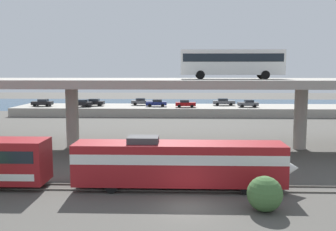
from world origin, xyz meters
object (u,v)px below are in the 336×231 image
(transit_bus_on_overpass, at_px, (232,61))
(parked_car_7, at_px, (224,102))
(parked_car_0, at_px, (93,102))
(parked_car_1, at_px, (185,104))
(parked_car_4, at_px, (42,103))
(parked_car_6, at_px, (248,103))
(train_locomotive, at_px, (189,162))
(parked_car_2, at_px, (81,103))
(parked_car_5, at_px, (157,103))
(parked_car_3, at_px, (141,102))

(transit_bus_on_overpass, xyz_separation_m, parked_car_7, (3.15, 36.38, -7.82))
(parked_car_0, bearing_deg, parked_car_7, -175.96)
(parked_car_1, distance_m, parked_car_4, 29.84)
(parked_car_1, relative_size, parked_car_6, 1.00)
(train_locomotive, xyz_separation_m, parked_car_6, (13.02, 49.03, 0.30))
(parked_car_0, bearing_deg, parked_car_6, 176.88)
(train_locomotive, height_order, parked_car_6, train_locomotive)
(parked_car_2, height_order, parked_car_6, same)
(parked_car_4, xyz_separation_m, parked_car_5, (23.87, 0.23, -0.00))
(train_locomotive, xyz_separation_m, parked_car_5, (-5.72, 49.73, 0.30))
(parked_car_3, xyz_separation_m, parked_car_5, (3.46, -3.08, -0.00))
(parked_car_6, bearing_deg, parked_car_0, -3.12)
(parked_car_5, relative_size, parked_car_6, 1.05)
(train_locomotive, bearing_deg, parked_car_2, 113.58)
(parked_car_5, xyz_separation_m, parked_car_7, (14.17, 3.01, 0.00))
(transit_bus_on_overpass, relative_size, parked_car_6, 2.95)
(train_locomotive, distance_m, parked_car_0, 54.29)
(parked_car_1, distance_m, parked_car_3, 10.44)
(train_locomotive, height_order, parked_car_2, train_locomotive)
(parked_car_4, bearing_deg, parked_car_2, 173.03)
(parked_car_2, relative_size, parked_car_5, 1.06)
(parked_car_3, bearing_deg, parked_car_5, -41.66)
(transit_bus_on_overpass, relative_size, parked_car_4, 2.86)
(train_locomotive, relative_size, transit_bus_on_overpass, 1.46)
(parked_car_0, distance_m, parked_car_6, 32.26)
(parked_car_5, height_order, parked_car_6, same)
(parked_car_3, relative_size, parked_car_5, 1.02)
(parked_car_5, relative_size, parked_car_7, 0.92)
(train_locomotive, bearing_deg, parked_car_0, 110.70)
(transit_bus_on_overpass, xyz_separation_m, parked_car_3, (-14.48, 36.45, -7.82))
(parked_car_2, bearing_deg, parked_car_5, -175.35)
(parked_car_0, bearing_deg, parked_car_4, 7.02)
(parked_car_7, bearing_deg, parked_car_5, -168.02)
(parked_car_0, xyz_separation_m, parked_car_4, (-10.40, -1.28, -0.00))
(parked_car_1, height_order, parked_car_5, same)
(parked_car_0, bearing_deg, parked_car_2, 49.63)
(parked_car_1, xyz_separation_m, parked_car_5, (-5.95, 1.42, 0.00))
(parked_car_1, relative_size, parked_car_3, 0.94)
(parked_car_5, bearing_deg, transit_bus_on_overpass, 108.27)
(train_locomotive, height_order, transit_bus_on_overpass, transit_bus_on_overpass)
(parked_car_1, height_order, parked_car_4, same)
(parked_car_0, xyz_separation_m, parked_car_5, (13.47, -1.06, -0.00))
(parked_car_2, bearing_deg, parked_car_0, -130.37)
(parked_car_5, bearing_deg, train_locomotive, 96.56)
(parked_car_1, bearing_deg, parked_car_6, 3.19)
(parked_car_0, xyz_separation_m, parked_car_7, (27.64, 1.95, -0.00))
(parked_car_1, bearing_deg, parked_car_7, 28.30)
(train_locomotive, distance_m, transit_bus_on_overpass, 19.02)
(parked_car_4, relative_size, parked_car_6, 1.03)
(parked_car_6, bearing_deg, parked_car_5, -2.15)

